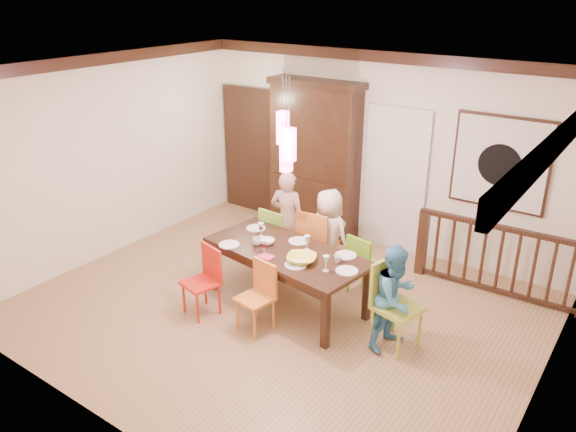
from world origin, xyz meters
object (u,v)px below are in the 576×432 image
Objects in this scene: chair_end_right at (398,301)px; person_end_right at (395,297)px; person_far_left at (287,219)px; person_far_mid at (329,236)px; balustrade at (499,259)px; chair_far_left at (280,234)px; china_hutch at (315,158)px; dining_table at (286,256)px.

person_end_right is at bearing 104.62° from chair_end_right.
person_far_mid is (0.72, -0.06, -0.05)m from person_far_left.
person_end_right is (-0.61, -1.82, 0.11)m from balustrade.
chair_far_left is 0.75m from person_far_mid.
china_hutch is at bearing 171.73° from balustrade.
chair_far_left is at bearing 82.34° from person_end_right.
balustrade reaches higher than dining_table.
balustrade is at bearing -3.16° from chair_end_right.
balustrade is (2.09, 1.78, -0.16)m from dining_table.
dining_table is 2.37× the size of chair_far_left.
chair_far_left is 2.26m from person_end_right.
balustrade is at bearing -172.59° from person_far_left.
chair_far_left is (-0.64, 0.74, -0.14)m from dining_table.
balustrade is at bearing -6.01° from person_end_right.
chair_end_right is at bearing 164.07° from chair_far_left.
person_end_right is at bearing -110.24° from balustrade.
chair_end_right is at bearing -41.06° from china_hutch.
china_hutch is 2.00× the size of person_end_right.
person_far_mid is 1.07× the size of person_end_right.
person_far_mid is at bearing -50.59° from china_hutch.
person_end_right reaches higher than chair_far_left.
chair_end_right is at bearing 155.71° from person_far_mid.
person_far_mid reaches higher than chair_far_left.
person_far_left reaches higher than balustrade.
chair_end_right reaches higher than chair_far_left.
person_far_left is 1.07× the size of person_far_mid.
balustrade is (0.57, 1.82, -0.08)m from chair_end_right.
china_hutch is at bearing 122.12° from dining_table.
person_far_mid reaches higher than chair_end_right.
balustrade is 1.92m from person_end_right.
person_far_mid is at bearing 91.33° from dining_table.
china_hutch is 3.16m from balustrade.
person_far_left is at bearing -163.85° from balustrade.
china_hutch is (-0.97, 2.13, 0.56)m from dining_table.
china_hutch is 1.12× the size of balustrade.
balustrade is 1.79× the size of person_end_right.
person_far_left reaches higher than dining_table.
person_far_mid is (1.06, -1.29, -0.57)m from china_hutch.
person_far_left is (-0.62, 0.90, 0.03)m from dining_table.
balustrade is at bearing 48.22° from dining_table.
chair_far_left is at bearing 14.94° from person_far_mid.
china_hutch is at bearing 60.92° from person_end_right.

